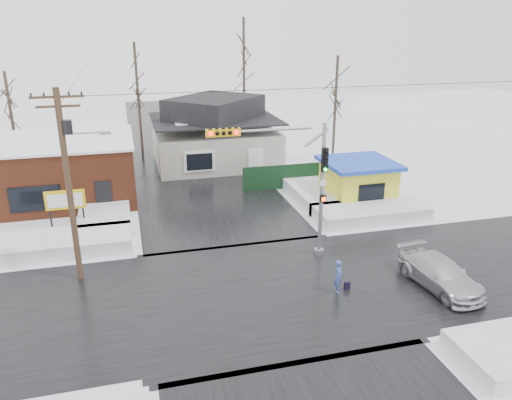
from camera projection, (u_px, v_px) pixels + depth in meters
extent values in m
plane|color=white|center=(261.00, 292.00, 22.65)|extent=(120.00, 120.00, 0.00)
cube|color=black|center=(261.00, 292.00, 22.64)|extent=(10.00, 120.00, 0.02)
cube|color=black|center=(261.00, 292.00, 22.64)|extent=(120.00, 10.00, 0.02)
cube|color=white|center=(65.00, 243.00, 26.71)|extent=(7.00, 3.00, 0.80)
cube|color=white|center=(370.00, 212.00, 31.05)|extent=(7.00, 3.00, 0.80)
cube|color=white|center=(105.00, 208.00, 31.75)|extent=(3.00, 8.00, 0.80)
cube|color=white|center=(312.00, 190.00, 35.12)|extent=(3.00, 8.00, 0.80)
cylinder|color=gray|center=(322.00, 192.00, 25.16)|extent=(0.20, 0.20, 7.00)
cylinder|color=gray|center=(319.00, 252.00, 26.29)|extent=(0.50, 0.50, 0.30)
cylinder|color=gray|center=(265.00, 130.00, 23.32)|extent=(4.60, 0.14, 0.14)
cube|color=gold|center=(223.00, 132.00, 22.84)|extent=(1.60, 0.28, 0.35)
sphere|color=#FF0C0C|center=(211.00, 134.00, 22.55)|extent=(0.20, 0.20, 0.20)
sphere|color=#FF0C0C|center=(237.00, 132.00, 22.84)|extent=(0.20, 0.20, 0.20)
cube|color=black|center=(325.00, 160.00, 24.41)|extent=(0.30, 0.22, 1.20)
sphere|color=#0CE533|center=(325.00, 170.00, 24.43)|extent=(0.18, 0.18, 0.18)
cube|color=black|center=(323.00, 198.00, 25.08)|extent=(0.30, 0.20, 0.35)
cylinder|color=#382619|center=(69.00, 189.00, 22.39)|extent=(0.28, 0.28, 9.00)
cube|color=#382619|center=(57.00, 97.00, 21.00)|extent=(2.20, 0.10, 0.10)
cube|color=#382619|center=(58.00, 106.00, 21.14)|extent=(1.80, 0.10, 0.10)
cylinder|color=black|center=(67.00, 127.00, 21.50)|extent=(0.44, 0.44, 0.60)
cylinder|color=gray|center=(84.00, 133.00, 21.76)|extent=(1.80, 0.08, 0.08)
cube|color=gray|center=(105.00, 133.00, 21.99)|extent=(0.50, 0.22, 0.12)
cube|color=brown|center=(43.00, 171.00, 33.88)|extent=(12.00, 8.00, 4.00)
cube|color=white|center=(38.00, 142.00, 33.19)|extent=(12.20, 8.20, 0.15)
cube|color=black|center=(36.00, 199.00, 30.43)|extent=(3.00, 0.08, 1.60)
cube|color=black|center=(104.00, 198.00, 31.49)|extent=(1.00, 0.08, 2.20)
cylinder|color=black|center=(51.00, 219.00, 28.60)|extent=(0.10, 0.10, 1.80)
cylinder|color=black|center=(84.00, 216.00, 29.04)|extent=(0.10, 0.10, 1.80)
cube|color=gold|center=(65.00, 200.00, 28.45)|extent=(2.20, 0.18, 1.10)
cube|color=white|center=(65.00, 200.00, 28.35)|extent=(1.90, 0.02, 0.80)
cube|color=#B8B1A6|center=(215.00, 147.00, 42.64)|extent=(10.00, 8.00, 3.00)
cube|color=black|center=(215.00, 119.00, 41.83)|extent=(10.40, 8.40, 0.12)
pyramid|color=black|center=(214.00, 107.00, 41.51)|extent=(9.00, 7.00, 1.80)
cube|color=brown|center=(249.00, 104.00, 43.18)|extent=(0.70, 0.70, 1.40)
cube|color=white|center=(199.00, 162.00, 38.51)|extent=(2.40, 0.12, 1.60)
cube|color=yellow|center=(357.00, 184.00, 33.60)|extent=(4.00, 4.00, 2.60)
cube|color=#1745B0|center=(359.00, 163.00, 33.11)|extent=(4.60, 4.60, 0.25)
cube|color=black|center=(371.00, 193.00, 31.75)|extent=(1.80, 0.06, 1.20)
cube|color=black|center=(296.00, 176.00, 36.65)|extent=(8.00, 0.12, 1.80)
cylinder|color=#332821|center=(139.00, 101.00, 43.66)|extent=(0.24, 0.24, 10.00)
cylinder|color=#332821|center=(244.00, 84.00, 47.55)|extent=(0.24, 0.24, 12.00)
cylinder|color=#332821|center=(335.00, 110.00, 42.22)|extent=(0.24, 0.24, 9.00)
cylinder|color=#332821|center=(12.00, 123.00, 39.77)|extent=(0.24, 0.24, 8.00)
imported|color=#3A4FA3|center=(339.00, 276.00, 22.45)|extent=(0.57, 0.67, 1.55)
imported|color=silver|center=(440.00, 274.00, 22.86)|extent=(2.39, 4.86, 1.36)
cube|color=black|center=(347.00, 286.00, 22.83)|extent=(0.29, 0.14, 0.35)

